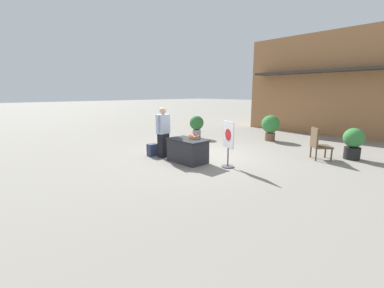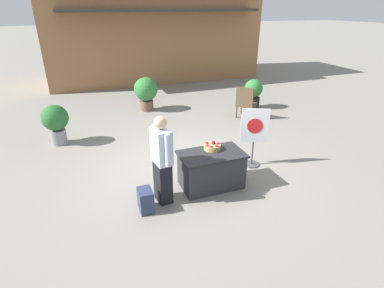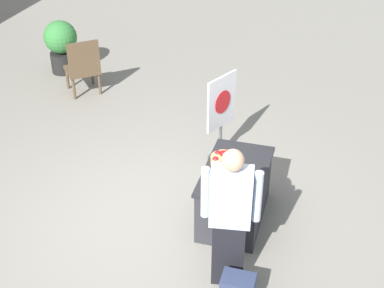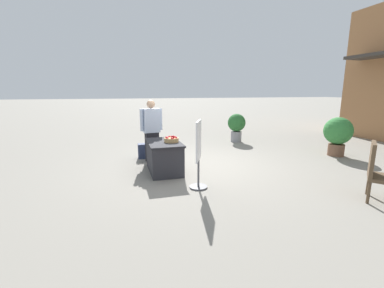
{
  "view_description": "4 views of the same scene",
  "coord_description": "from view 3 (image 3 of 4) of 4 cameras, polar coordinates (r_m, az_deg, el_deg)",
  "views": [
    {
      "loc": [
        6.04,
        -6.2,
        2.15
      ],
      "look_at": [
        0.18,
        -0.63,
        0.52
      ],
      "focal_mm": 24.0,
      "sensor_mm": 36.0,
      "label": 1
    },
    {
      "loc": [
        -1.89,
        -5.64,
        3.32
      ],
      "look_at": [
        0.19,
        -0.1,
        0.59
      ],
      "focal_mm": 28.0,
      "sensor_mm": 36.0,
      "label": 2
    },
    {
      "loc": [
        -4.9,
        -1.87,
        4.38
      ],
      "look_at": [
        0.28,
        -0.38,
        1.0
      ],
      "focal_mm": 50.0,
      "sensor_mm": 36.0,
      "label": 3
    },
    {
      "loc": [
        6.14,
        -1.91,
        1.9
      ],
      "look_at": [
        0.62,
        -0.34,
        0.71
      ],
      "focal_mm": 24.0,
      "sensor_mm": 36.0,
      "label": 4
    }
  ],
  "objects": [
    {
      "name": "display_table",
      "position": [
        6.63,
        4.58,
        -5.31
      ],
      "size": [
        1.26,
        0.75,
        0.73
      ],
      "color": "#2D2D33",
      "rests_on": "ground_plane"
    },
    {
      "name": "apple_basket",
      "position": [
        6.47,
        3.47,
        -1.66
      ],
      "size": [
        0.34,
        0.34,
        0.16
      ],
      "color": "tan",
      "rests_on": "display_table"
    },
    {
      "name": "potted_plant_far_right",
      "position": [
        10.72,
        -13.77,
        10.33
      ],
      "size": [
        0.63,
        0.63,
        1.02
      ],
      "color": "black",
      "rests_on": "ground_plane"
    },
    {
      "name": "person_visitor",
      "position": [
        5.51,
        4.09,
        -7.85
      ],
      "size": [
        0.32,
        0.6,
        1.67
      ],
      "rotation": [
        0.0,
        0.0,
        0.15
      ],
      "color": "black",
      "rests_on": "ground_plane"
    },
    {
      "name": "poster_board",
      "position": [
        7.51,
        3.14,
        3.04
      ],
      "size": [
        0.56,
        0.36,
        1.35
      ],
      "rotation": [
        0.0,
        0.0,
        -2.0
      ],
      "color": "#4C4C51",
      "rests_on": "ground_plane"
    },
    {
      "name": "patio_chair",
      "position": [
        9.71,
        -11.55,
        8.18
      ],
      "size": [
        0.78,
        0.78,
        1.03
      ],
      "rotation": [
        0.0,
        0.0,
        0.72
      ],
      "color": "brown",
      "rests_on": "ground_plane"
    },
    {
      "name": "ground_plane",
      "position": [
        6.83,
        -3.77,
        -7.87
      ],
      "size": [
        120.0,
        120.0,
        0.0
      ],
      "primitive_type": "plane",
      "color": "gray"
    }
  ]
}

